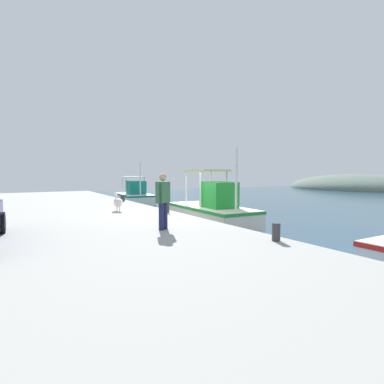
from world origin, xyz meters
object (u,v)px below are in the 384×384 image
at_px(fishing_boat_second, 212,211).
at_px(pelican, 118,202).
at_px(fishing_boat_nearest, 135,196).
at_px(fisherman_standing, 163,199).
at_px(mooring_bollard_second, 167,206).
at_px(mooring_bollard_third, 276,232).
at_px(mooring_bollard_nearest, 123,198).

xyz_separation_m(fishing_boat_second, pelican, (-1.64, -3.88, 0.49)).
xyz_separation_m(fishing_boat_nearest, fisherman_standing, (15.39, -4.63, 1.10)).
height_order(fishing_boat_nearest, fisherman_standing, fishing_boat_nearest).
relative_size(fishing_boat_nearest, fishing_boat_second, 0.91).
bearing_deg(mooring_bollard_second, fisherman_standing, -27.04).
distance_m(fishing_boat_second, mooring_bollard_third, 6.64).
relative_size(fishing_boat_nearest, fisherman_standing, 2.90).
height_order(fisherman_standing, mooring_bollard_third, fisherman_standing).
distance_m(fisherman_standing, mooring_bollard_third, 3.39).
bearing_deg(mooring_bollard_second, fishing_boat_second, 89.25).
bearing_deg(fishing_boat_second, pelican, -112.98).
bearing_deg(pelican, fishing_boat_nearest, 156.59).
distance_m(fishing_boat_nearest, fishing_boat_second, 11.99).
distance_m(fishing_boat_nearest, mooring_bollard_third, 18.43).
bearing_deg(pelican, fishing_boat_second, 67.02).
xyz_separation_m(fishing_boat_second, mooring_bollard_third, (6.23, -2.28, 0.31)).
height_order(mooring_bollard_nearest, mooring_bollard_third, mooring_bollard_third).
distance_m(fishing_boat_nearest, mooring_bollard_second, 12.29).
xyz_separation_m(fishing_boat_second, mooring_bollard_nearest, (-6.06, -2.28, 0.28)).
xyz_separation_m(fishing_boat_second, mooring_bollard_second, (-0.03, -2.28, 0.36)).
height_order(fishing_boat_second, pelican, fishing_boat_second).
distance_m(fishing_boat_nearest, mooring_bollard_nearest, 6.59).
distance_m(pelican, fisherman_standing, 5.09).
distance_m(fishing_boat_nearest, fisherman_standing, 16.11).
bearing_deg(mooring_bollard_nearest, pelican, -19.93).
height_order(pelican, mooring_bollard_nearest, pelican).
xyz_separation_m(pelican, mooring_bollard_nearest, (-4.42, 1.60, -0.21)).
height_order(fisherman_standing, mooring_bollard_nearest, fisherman_standing).
xyz_separation_m(fishing_boat_nearest, mooring_bollard_third, (18.20, -2.87, 0.41)).
relative_size(fishing_boat_nearest, mooring_bollard_second, 8.99).
bearing_deg(pelican, mooring_bollard_second, 44.77).
relative_size(fishing_boat_nearest, mooring_bollard_third, 10.79).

